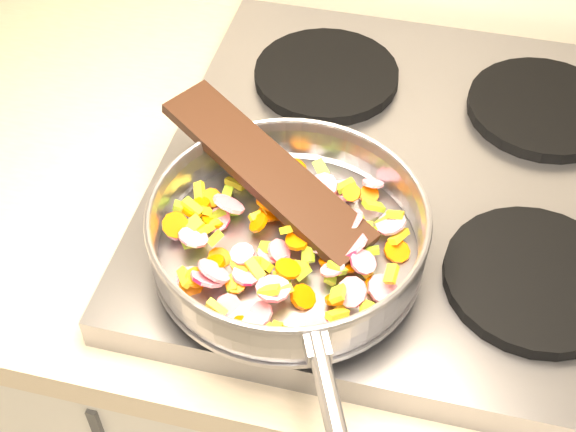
# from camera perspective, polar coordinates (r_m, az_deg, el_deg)

# --- Properties ---
(cooktop) EXTENTS (0.60, 0.60, 0.04)m
(cooktop) POSITION_cam_1_polar(r_m,az_deg,el_deg) (0.98, 9.04, 2.45)
(cooktop) COLOR #939399
(cooktop) RESTS_ON counter_top
(grate_fl) EXTENTS (0.19, 0.19, 0.02)m
(grate_fl) POSITION_cam_1_polar(r_m,az_deg,el_deg) (0.87, -1.06, -1.01)
(grate_fl) COLOR black
(grate_fl) RESTS_ON cooktop
(grate_fr) EXTENTS (0.19, 0.19, 0.02)m
(grate_fr) POSITION_cam_1_polar(r_m,az_deg,el_deg) (0.87, 17.16, -4.28)
(grate_fr) COLOR black
(grate_fr) RESTS_ON cooktop
(grate_bl) EXTENTS (0.19, 0.19, 0.02)m
(grate_bl) POSITION_cam_1_polar(r_m,az_deg,el_deg) (1.07, 2.75, 9.98)
(grate_bl) COLOR black
(grate_bl) RESTS_ON cooktop
(grate_br) EXTENTS (0.19, 0.19, 0.02)m
(grate_br) POSITION_cam_1_polar(r_m,az_deg,el_deg) (1.07, 17.70, 7.33)
(grate_br) COLOR black
(grate_br) RESTS_ON cooktop
(saute_pan) EXTENTS (0.33, 0.47, 0.06)m
(saute_pan) POSITION_cam_1_polar(r_m,az_deg,el_deg) (0.81, 0.03, -1.17)
(saute_pan) COLOR #9E9EA5
(saute_pan) RESTS_ON grate_fl
(vegetable_heap) EXTENTS (0.26, 0.26, 0.05)m
(vegetable_heap) POSITION_cam_1_polar(r_m,az_deg,el_deg) (0.82, -0.29, -1.98)
(vegetable_heap) COLOR #CB1341
(vegetable_heap) RESTS_ON saute_pan
(wooden_spatula) EXTENTS (0.26, 0.19, 0.06)m
(wooden_spatula) POSITION_cam_1_polar(r_m,az_deg,el_deg) (0.86, -1.50, 3.25)
(wooden_spatula) COLOR black
(wooden_spatula) RESTS_ON saute_pan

